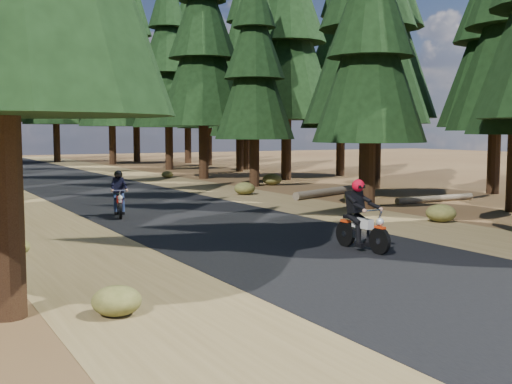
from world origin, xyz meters
TOP-DOWN VIEW (x-y plane):
  - ground at (0.00, 0.00)m, footprint 120.00×120.00m
  - road at (0.00, 5.00)m, footprint 6.00×100.00m
  - shoulder_l at (-4.60, 5.00)m, footprint 3.20×100.00m
  - shoulder_r at (4.60, 5.00)m, footprint 3.20×100.00m
  - pine_forest at (-0.02, 21.05)m, footprint 34.59×55.08m
  - log_near at (7.62, 8.74)m, footprint 4.82×2.19m
  - log_far at (9.59, 4.89)m, footprint 3.74×0.25m
  - understory_shrubs at (1.17, 6.92)m, footprint 16.74×29.73m
  - rider_lead at (0.99, -1.53)m, footprint 0.59×1.78m
  - rider_follow at (-2.02, 6.47)m, footprint 0.84×1.67m

SIDE VIEW (x-z plane):
  - ground at x=0.00m, z-range 0.00..0.00m
  - shoulder_l at x=-4.60m, z-range 0.00..0.01m
  - shoulder_r at x=4.60m, z-range 0.00..0.01m
  - road at x=0.00m, z-range 0.00..0.01m
  - log_far at x=9.59m, z-range 0.00..0.24m
  - log_near at x=7.62m, z-range 0.00..0.32m
  - understory_shrubs at x=1.17m, z-range -0.04..0.55m
  - rider_follow at x=-2.02m, z-range -0.23..1.19m
  - rider_lead at x=0.99m, z-range -0.26..1.31m
  - pine_forest at x=-0.02m, z-range -0.27..16.05m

